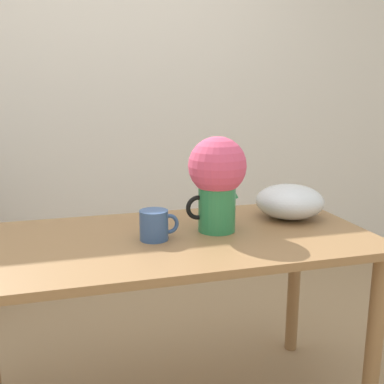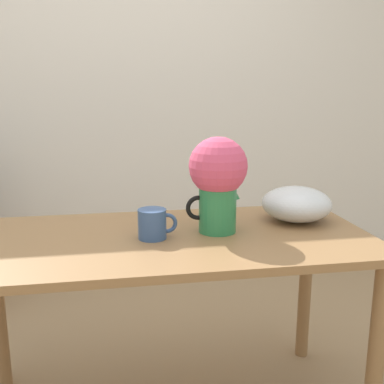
% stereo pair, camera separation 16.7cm
% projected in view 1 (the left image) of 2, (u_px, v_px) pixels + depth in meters
% --- Properties ---
extents(wall_back, '(8.00, 0.05, 2.60)m').
position_uv_depth(wall_back, '(101.00, 89.00, 2.95)').
color(wall_back, silver).
rests_on(wall_back, ground_plane).
extents(table, '(1.53, 0.73, 0.76)m').
position_uv_depth(table, '(168.00, 263.00, 1.69)').
color(table, olive).
rests_on(table, ground_plane).
extents(flower_vase, '(0.23, 0.22, 0.36)m').
position_uv_depth(flower_vase, '(217.00, 177.00, 1.69)').
color(flower_vase, '#2D844C').
rests_on(flower_vase, table).
extents(coffee_mug, '(0.14, 0.10, 0.11)m').
position_uv_depth(coffee_mug, '(155.00, 225.00, 1.62)').
color(coffee_mug, '#385689').
rests_on(coffee_mug, table).
extents(white_bowl, '(0.29, 0.29, 0.14)m').
position_uv_depth(white_bowl, '(290.00, 201.00, 1.90)').
color(white_bowl, silver).
rests_on(white_bowl, table).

